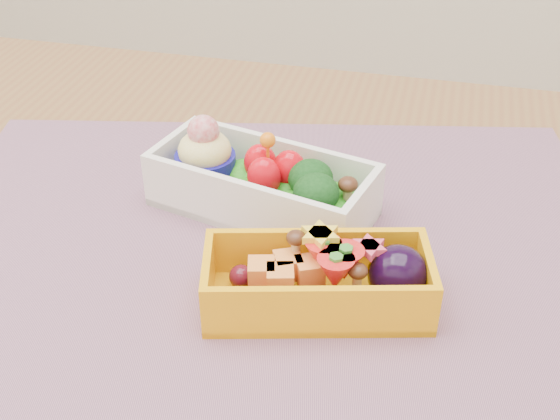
% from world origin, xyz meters
% --- Properties ---
extents(table, '(1.20, 0.80, 0.75)m').
position_xyz_m(table, '(0.00, 0.00, 0.65)').
color(table, brown).
rests_on(table, ground).
extents(placemat, '(0.63, 0.53, 0.00)m').
position_xyz_m(placemat, '(0.02, 0.04, 0.75)').
color(placemat, gray).
rests_on(placemat, table).
extents(bento_white, '(0.20, 0.12, 0.08)m').
position_xyz_m(bento_white, '(0.00, 0.09, 0.78)').
color(bento_white, white).
rests_on(bento_white, placemat).
extents(bento_yellow, '(0.17, 0.11, 0.05)m').
position_xyz_m(bento_yellow, '(0.07, -0.01, 0.78)').
color(bento_yellow, '#EEA30C').
rests_on(bento_yellow, placemat).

